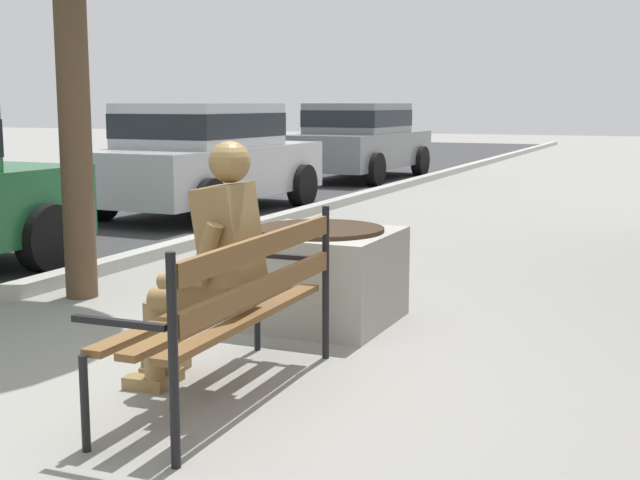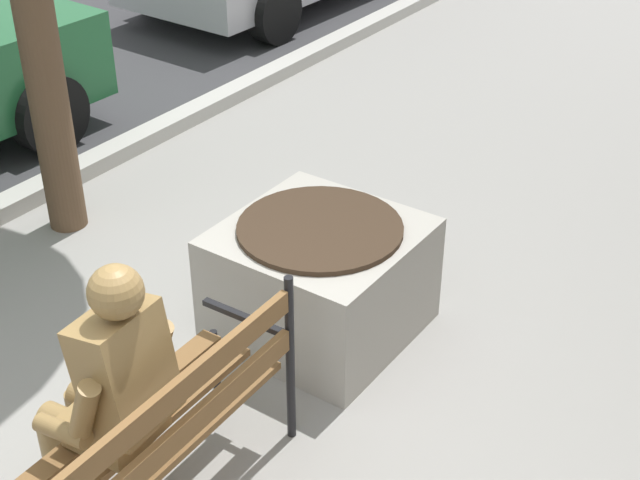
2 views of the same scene
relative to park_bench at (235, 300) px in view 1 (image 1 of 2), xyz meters
The scene contains 6 objects.
ground_plane 0.55m from the park_bench, 41.61° to the right, with size 80.00×80.00×0.00m, color gray.
park_bench is the anchor object (origin of this frame).
bronze_statue_seated 0.26m from the park_bench, 71.45° to the left, with size 0.62×0.79×1.37m.
concrete_planter 1.72m from the park_bench, ahead, with size 1.02×1.02×0.69m.
parked_car_silver 7.97m from the park_bench, 32.10° to the left, with size 4.15×2.03×1.56m.
parked_car_grey 13.59m from the park_bench, 18.16° to the left, with size 4.15×2.03×1.56m.
Camera 1 is at (-3.96, -2.10, 1.56)m, focal length 48.56 mm.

